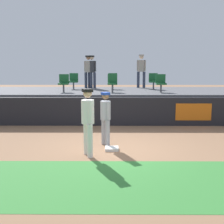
{
  "coord_description": "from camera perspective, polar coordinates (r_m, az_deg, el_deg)",
  "views": [
    {
      "loc": [
        0.04,
        -8.57,
        2.51
      ],
      "look_at": [
        -0.02,
        0.9,
        1.0
      ],
      "focal_mm": 46.63,
      "sensor_mm": 36.0,
      "label": 1
    }
  ],
  "objects": [
    {
      "name": "seat_back_right",
      "position": [
        15.56,
        8.12,
        6.18
      ],
      "size": [
        0.46,
        0.44,
        0.84
      ],
      "color": "#4C4C51",
      "rests_on": "bleacher_platform"
    },
    {
      "name": "player_fielder_home",
      "position": [
        8.09,
        -4.76,
        -1.08
      ],
      "size": [
        0.47,
        0.6,
        1.89
      ],
      "rotation": [
        0.0,
        0.0,
        -1.18
      ],
      "color": "white",
      "rests_on": "ground_plane"
    },
    {
      "name": "spectator_capped",
      "position": [
        16.45,
        5.76,
        8.45
      ],
      "size": [
        0.5,
        0.43,
        1.84
      ],
      "rotation": [
        0.0,
        0.0,
        2.86
      ],
      "color": "#33384C",
      "rests_on": "bleacher_platform"
    },
    {
      "name": "spectator_casual",
      "position": [
        16.15,
        -4.65,
        8.32
      ],
      "size": [
        0.48,
        0.43,
        1.78
      ],
      "rotation": [
        0.0,
        0.0,
        2.82
      ],
      "color": "#33384C",
      "rests_on": "bleacher_platform"
    },
    {
      "name": "seat_back_center",
      "position": [
        15.42,
        0.14,
        6.25
      ],
      "size": [
        0.47,
        0.44,
        0.84
      ],
      "color": "#4C4C51",
      "rests_on": "bleacher_platform"
    },
    {
      "name": "field_wall",
      "position": [
        12.31,
        0.25,
        0.12
      ],
      "size": [
        18.0,
        0.26,
        1.19
      ],
      "color": "black",
      "rests_on": "ground_plane"
    },
    {
      "name": "spectator_hooded",
      "position": [
        16.14,
        -3.99,
        8.34
      ],
      "size": [
        0.48,
        0.42,
        1.78
      ],
      "rotation": [
        0.0,
        0.0,
        2.86
      ],
      "color": "#33384C",
      "rests_on": "bleacher_platform"
    },
    {
      "name": "first_base",
      "position": [
        8.83,
        -0.04,
        -7.2
      ],
      "size": [
        0.4,
        0.4,
        0.08
      ],
      "primitive_type": "cube",
      "color": "white",
      "rests_on": "ground_plane"
    },
    {
      "name": "grass_foreground_strip",
      "position": [
        6.52,
        -0.02,
        -13.56
      ],
      "size": [
        18.0,
        2.8,
        0.01
      ],
      "primitive_type": "cube",
      "color": "#388438",
      "rests_on": "ground_plane"
    },
    {
      "name": "seat_front_center",
      "position": [
        13.62,
        0.09,
        5.87
      ],
      "size": [
        0.45,
        0.44,
        0.84
      ],
      "color": "#4C4C51",
      "rests_on": "bleacher_platform"
    },
    {
      "name": "seat_front_right",
      "position": [
        13.8,
        9.56,
        5.79
      ],
      "size": [
        0.45,
        0.44,
        0.84
      ],
      "color": "#4C4C51",
      "rests_on": "bleacher_platform"
    },
    {
      "name": "ground_plane",
      "position": [
        8.93,
        0.09,
        -7.26
      ],
      "size": [
        60.0,
        60.0,
        0.0
      ],
      "primitive_type": "plane",
      "color": "#936B4C"
    },
    {
      "name": "seat_back_left",
      "position": [
        15.57,
        -7.54,
        6.2
      ],
      "size": [
        0.45,
        0.44,
        0.84
      ],
      "color": "#4C4C51",
      "rests_on": "bleacher_platform"
    },
    {
      "name": "player_runner_visitor",
      "position": [
        9.12,
        -1.28,
        -0.58
      ],
      "size": [
        0.43,
        0.44,
        1.7
      ],
      "rotation": [
        0.0,
        0.0,
        -1.12
      ],
      "color": "#9EA3AD",
      "rests_on": "ground_plane"
    },
    {
      "name": "bleacher_platform",
      "position": [
        14.85,
        0.21,
        1.83
      ],
      "size": [
        18.0,
        4.8,
        1.28
      ],
      "primitive_type": "cube",
      "color": "#59595E",
      "rests_on": "ground_plane"
    },
    {
      "name": "seat_front_left",
      "position": [
        13.82,
        -9.45,
        5.8
      ],
      "size": [
        0.45,
        0.44,
        0.84
      ],
      "color": "#4C4C51",
      "rests_on": "bleacher_platform"
    }
  ]
}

